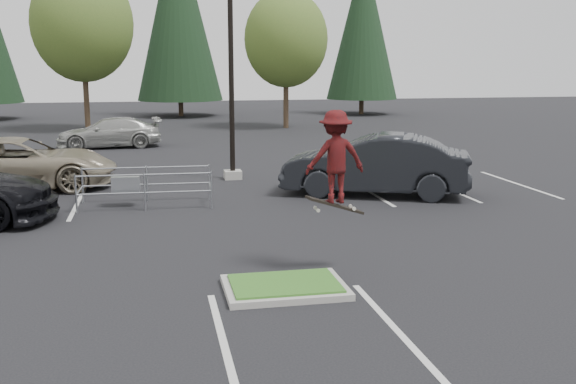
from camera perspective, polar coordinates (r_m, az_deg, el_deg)
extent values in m
plane|color=black|center=(12.43, -0.27, -8.34)|extent=(120.00, 120.00, 0.00)
cube|color=gray|center=(12.41, -0.27, -8.08)|extent=(2.20, 1.60, 0.12)
cube|color=#2A561B|center=(12.39, -0.27, -7.75)|extent=(1.95, 1.35, 0.05)
cube|color=silver|center=(21.03, -17.33, -0.77)|extent=(0.12, 5.20, 0.01)
cube|color=silver|center=(21.99, 6.67, 0.16)|extent=(0.12, 5.20, 0.01)
cube|color=silver|center=(22.96, 13.09, 0.41)|extent=(0.12, 5.20, 0.01)
cube|color=silver|center=(24.20, 18.92, 0.64)|extent=(0.12, 5.20, 0.01)
cube|color=silver|center=(9.50, -4.88, -14.74)|extent=(0.12, 6.00, 0.01)
cube|color=silver|center=(10.13, 10.90, -13.20)|extent=(0.12, 6.00, 0.01)
cube|color=gray|center=(24.00, -4.70, 1.47)|extent=(0.60, 0.60, 0.30)
cylinder|color=black|center=(23.68, -4.88, 13.12)|extent=(0.18, 0.18, 10.00)
cylinder|color=#38281C|center=(42.23, -16.69, 7.36)|extent=(0.32, 0.32, 3.50)
ellipsoid|color=#375E22|center=(42.22, -17.03, 13.47)|extent=(5.89, 5.89, 6.77)
sphere|color=#375E22|center=(41.84, -16.18, 12.53)|extent=(3.68, 3.68, 3.68)
sphere|color=#375E22|center=(42.64, -17.62, 12.67)|extent=(4.05, 4.05, 4.05)
cylinder|color=#38281C|center=(42.21, -0.18, 7.51)|extent=(0.32, 0.32, 3.04)
ellipsoid|color=#375E22|center=(42.15, -0.18, 12.83)|extent=(5.12, 5.12, 5.89)
sphere|color=#375E22|center=(41.96, 0.72, 11.97)|extent=(3.20, 3.20, 3.20)
sphere|color=#375E22|center=(42.43, -0.96, 12.17)|extent=(3.52, 3.52, 3.52)
cylinder|color=#38281C|center=(52.17, -9.05, 7.04)|extent=(0.36, 0.36, 1.20)
cone|color=black|center=(52.19, -9.30, 15.00)|extent=(6.38, 6.38, 13.30)
cylinder|color=#38281C|center=(53.66, 6.23, 7.22)|extent=(0.36, 0.36, 1.20)
cone|color=black|center=(53.61, 6.37, 13.90)|extent=(5.50, 5.50, 11.30)
cylinder|color=#999CA2|center=(19.38, -17.51, -0.16)|extent=(0.06, 0.06, 1.07)
cylinder|color=#999CA2|center=(20.65, -17.01, 0.53)|extent=(0.06, 0.06, 1.07)
cylinder|color=#999CA2|center=(19.20, -12.03, 0.01)|extent=(0.06, 0.06, 1.07)
cylinder|color=#999CA2|center=(20.47, -11.86, 0.70)|extent=(0.06, 0.06, 1.07)
cylinder|color=#999CA2|center=(19.19, -6.50, 0.18)|extent=(0.06, 0.06, 1.07)
cylinder|color=#999CA2|center=(20.46, -6.67, 0.86)|extent=(0.06, 0.06, 1.07)
cylinder|color=#999CA2|center=(19.20, -12.03, -0.06)|extent=(3.71, 0.20, 0.05)
cylinder|color=#999CA2|center=(19.11, -12.09, 1.44)|extent=(3.71, 0.20, 0.05)
cylinder|color=#999CA2|center=(20.47, -11.86, 0.63)|extent=(3.71, 0.20, 0.05)
cylinder|color=#999CA2|center=(20.39, -11.92, 2.04)|extent=(3.71, 0.20, 0.05)
cube|color=#999CA2|center=(19.85, -13.56, 0.70)|extent=(0.81, 0.51, 0.45)
cube|color=black|center=(13.28, 3.97, -1.10)|extent=(1.17, 0.44, 0.41)
cylinder|color=beige|center=(13.09, 2.57, -1.56)|extent=(0.07, 0.04, 0.07)
cylinder|color=beige|center=(13.31, 2.32, -1.34)|extent=(0.07, 0.04, 0.07)
cylinder|color=beige|center=(13.28, 5.61, -1.42)|extent=(0.07, 0.04, 0.07)
cylinder|color=beige|center=(13.50, 5.31, -1.20)|extent=(0.07, 0.04, 0.07)
imported|color=maroon|center=(13.11, 4.02, 2.98)|extent=(1.21, 0.74, 1.81)
imported|color=gray|center=(23.62, -21.70, 2.27)|extent=(6.10, 2.85, 1.69)
imported|color=black|center=(21.12, 7.36, 2.30)|extent=(6.09, 4.03, 1.90)
imported|color=#A8A8A3|center=(33.73, -14.86, 4.87)|extent=(5.07, 2.40, 1.43)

